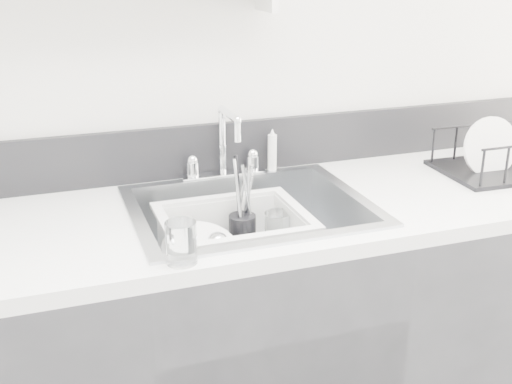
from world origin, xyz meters
name	(u,v)px	position (x,y,z in m)	size (l,w,h in m)	color
counter_run	(250,351)	(0.00, 1.19, 0.46)	(3.20, 0.62, 0.92)	#2B2B2F
backsplash	(219,149)	(0.00, 1.49, 1.00)	(3.20, 0.02, 0.16)	black
sink	(250,237)	(0.00, 1.19, 0.83)	(0.64, 0.52, 0.20)	silver
faucet	(224,160)	(0.00, 1.44, 0.98)	(0.26, 0.18, 0.23)	silver
side_sprayer	(272,150)	(0.16, 1.44, 0.99)	(0.03, 0.03, 0.14)	silver
wash_tub	(234,241)	(-0.05, 1.18, 0.83)	(0.39, 0.32, 0.15)	silver
plate_stack	(203,259)	(-0.14, 1.17, 0.79)	(0.25, 0.24, 0.10)	white
utensil_cup	(242,228)	(0.00, 1.26, 0.82)	(0.08, 0.08, 0.26)	black
ladle	(236,255)	(-0.05, 1.15, 0.80)	(0.25, 0.09, 0.07)	silver
tumbler_in_tub	(278,231)	(0.09, 1.22, 0.82)	(0.08, 0.08, 0.11)	white
tumbler_counter	(181,243)	(-0.25, 0.92, 0.97)	(0.07, 0.07, 0.10)	white
dish_rack	(502,151)	(0.84, 1.21, 0.99)	(0.38, 0.28, 0.13)	black
bowl_small	(282,257)	(0.08, 1.14, 0.78)	(0.10, 0.10, 0.03)	white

